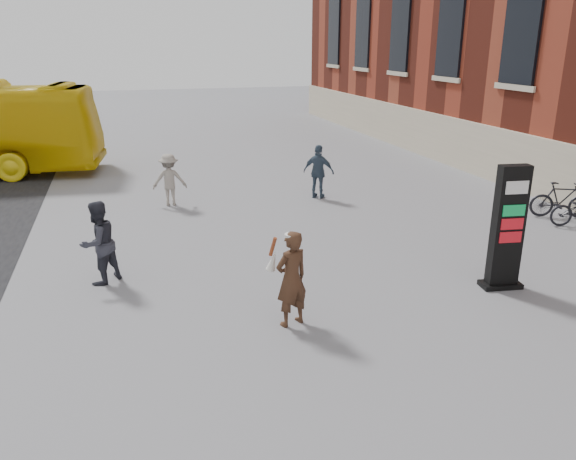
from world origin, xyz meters
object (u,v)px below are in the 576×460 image
object	(u,v)px
pedestrian_b	(169,180)
bike_7	(562,200)
pedestrian_c	(319,172)
pedestrian_a	(99,243)
woman	(291,278)
info_pylon	(508,228)

from	to	relation	value
pedestrian_b	bike_7	distance (m)	10.84
pedestrian_b	pedestrian_c	world-z (taller)	pedestrian_c
pedestrian_c	pedestrian_a	bearing A→B (deg)	74.34
woman	pedestrian_b	world-z (taller)	woman
info_pylon	bike_7	size ratio (longest dim) A/B	1.49
pedestrian_b	bike_7	bearing A→B (deg)	163.24
pedestrian_c	bike_7	xyz separation A→B (m)	(5.60, -3.74, -0.32)
pedestrian_c	bike_7	world-z (taller)	pedestrian_c
woman	pedestrian_b	size ratio (longest dim) A/B	1.11
woman	pedestrian_c	size ratio (longest dim) A/B	1.03
info_pylon	pedestrian_b	world-z (taller)	info_pylon
pedestrian_a	woman	bearing A→B (deg)	97.67
bike_7	pedestrian_c	bearing A→B (deg)	81.09
pedestrian_a	bike_7	size ratio (longest dim) A/B	1.02
woman	bike_7	bearing A→B (deg)	-176.81
woman	pedestrian_c	bearing A→B (deg)	-132.54
pedestrian_a	pedestrian_c	bearing A→B (deg)	176.37
info_pylon	pedestrian_c	distance (m)	7.28
pedestrian_a	pedestrian_b	bearing A→B (deg)	-150.21
pedestrian_a	bike_7	xyz separation A→B (m)	(11.80, 0.98, -0.34)
pedestrian_c	bike_7	distance (m)	6.74
pedestrian_a	bike_7	world-z (taller)	pedestrian_a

